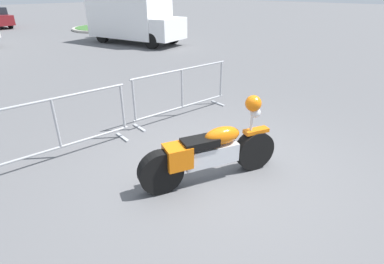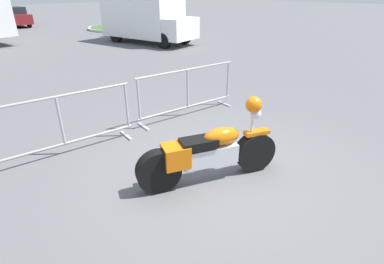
# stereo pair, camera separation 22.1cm
# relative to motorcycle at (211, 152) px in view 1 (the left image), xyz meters

# --- Properties ---
(ground_plane) EXTENTS (120.00, 120.00, 0.00)m
(ground_plane) POSITION_rel_motorcycle_xyz_m (0.32, 0.06, -0.47)
(ground_plane) COLOR #5B5B5E
(motorcycle) EXTENTS (2.13, 0.90, 1.24)m
(motorcycle) POSITION_rel_motorcycle_xyz_m (0.00, 0.00, 0.00)
(motorcycle) COLOR black
(motorcycle) RESTS_ON ground
(crowd_barrier_near) EXTENTS (2.51, 0.59, 1.07)m
(crowd_barrier_near) POSITION_rel_motorcycle_xyz_m (-1.38, 2.18, 0.09)
(crowd_barrier_near) COLOR #9EA0A5
(crowd_barrier_near) RESTS_ON ground
(crowd_barrier_far) EXTENTS (2.51, 0.59, 1.07)m
(crowd_barrier_far) POSITION_rel_motorcycle_xyz_m (1.38, 2.18, 0.09)
(crowd_barrier_far) COLOR #9EA0A5
(crowd_barrier_far) RESTS_ON ground
(delivery_van) EXTENTS (3.17, 5.33, 2.31)m
(delivery_van) POSITION_rel_motorcycle_xyz_m (6.13, 11.33, 0.77)
(delivery_van) COLOR white
(delivery_van) RESTS_ON ground
(pedestrian) EXTENTS (0.36, 0.36, 1.69)m
(pedestrian) POSITION_rel_motorcycle_xyz_m (6.04, 14.38, 0.45)
(pedestrian) COLOR #262838
(pedestrian) RESTS_ON ground
(planter_island) EXTENTS (4.78, 4.78, 1.23)m
(planter_island) POSITION_rel_motorcycle_xyz_m (8.15, 17.78, -0.09)
(planter_island) COLOR #ADA89E
(planter_island) RESTS_ON ground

